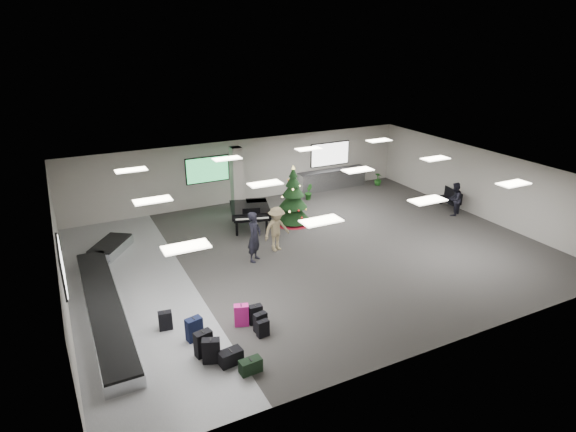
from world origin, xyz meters
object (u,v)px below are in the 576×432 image
bench (450,198)px  traveler_a (254,237)px  grand_piano (250,210)px  traveler_bench (455,199)px  potted_plant_right (378,179)px  baggage_carousel (106,293)px  traveler_b (277,229)px  service_counter (332,179)px  pink_suitcase (241,315)px  potted_plant_left (308,192)px  christmas_tree (293,203)px

bench → traveler_a: (-10.93, -1.03, 0.46)m
grand_piano → traveler_bench: 9.73m
potted_plant_right → bench: bearing=-78.4°
baggage_carousel → traveler_b: bearing=7.6°
service_counter → traveler_b: bearing=-136.6°
pink_suitcase → potted_plant_left: 11.69m
baggage_carousel → traveler_b: size_ratio=5.30×
baggage_carousel → grand_piano: 7.43m
grand_piano → traveler_bench: bearing=0.2°
christmas_tree → service_counter: bearing=39.5°
pink_suitcase → traveler_b: bearing=71.7°
traveler_a → potted_plant_right: (9.99, 5.66, -0.63)m
traveler_b → bench: bearing=-9.4°
bench → christmas_tree: bearing=179.0°
christmas_tree → potted_plant_right: christmas_tree is taller
traveler_bench → potted_plant_left: (-5.11, 5.07, -0.39)m
traveler_bench → potted_plant_left: 7.21m
christmas_tree → potted_plant_left: (2.15, 2.45, -0.52)m
christmas_tree → potted_plant_left: size_ratio=3.32×
traveler_bench → pink_suitcase: bearing=-6.9°
potted_plant_left → grand_piano: bearing=-151.6°
potted_plant_right → traveler_bench: bearing=-85.9°
baggage_carousel → traveler_a: (5.51, 0.42, 0.78)m
pink_suitcase → traveler_b: traveler_b is taller
bench → grand_piano: bearing=-179.3°
baggage_carousel → potted_plant_right: bearing=21.4°
potted_plant_left → potted_plant_right: bearing=4.5°
pink_suitcase → potted_plant_right: (12.04, 9.49, 0.02)m
christmas_tree → traveler_b: 3.07m
service_counter → potted_plant_right: size_ratio=5.56×
potted_plant_right → christmas_tree: bearing=-157.7°
pink_suitcase → traveler_b: (3.21, 4.29, 0.58)m
baggage_carousel → christmas_tree: (8.62, 3.26, 0.72)m
grand_piano → potted_plant_left: bearing=45.2°
baggage_carousel → potted_plant_right: 16.64m
baggage_carousel → pink_suitcase: size_ratio=13.86×
grand_piano → traveler_bench: traveler_bench is taller
traveler_bench → traveler_b: bearing=-26.5°
christmas_tree → traveler_bench: bearing=-19.8°
service_counter → traveler_bench: bearing=-63.5°
grand_piano → traveler_a: (-1.05, -3.01, 0.12)m
grand_piano → potted_plant_right: bearing=33.4°
service_counter → christmas_tree: size_ratio=1.49×
pink_suitcase → potted_plant_right: size_ratio=0.96×
traveler_a → bench: bearing=-38.4°
potted_plant_left → potted_plant_right: potted_plant_left is taller
christmas_tree → traveler_a: 4.21m
grand_piano → bench: 10.08m
traveler_a → traveler_bench: 10.38m
christmas_tree → traveler_b: (-1.96, -2.37, -0.01)m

